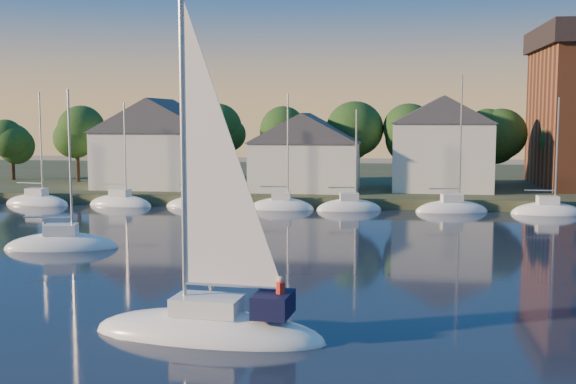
% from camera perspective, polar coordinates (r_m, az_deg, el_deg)
% --- Properties ---
extents(shoreline_land, '(160.00, 50.00, 2.00)m').
position_cam_1_polar(shoreline_land, '(93.37, 6.33, 0.63)').
color(shoreline_land, '#354025').
rests_on(shoreline_land, ground).
extents(wooden_dock, '(120.00, 3.00, 1.00)m').
position_cam_1_polar(wooden_dock, '(70.52, 5.78, -1.15)').
color(wooden_dock, brown).
rests_on(wooden_dock, ground).
extents(clubhouse_west, '(13.65, 9.45, 9.64)m').
position_cam_1_polar(clubhouse_west, '(79.85, -10.01, 3.91)').
color(clubhouse_west, beige).
rests_on(clubhouse_west, shoreline_land).
extents(clubhouse_centre, '(11.55, 8.40, 8.08)m').
position_cam_1_polar(clubhouse_centre, '(75.49, 1.41, 3.28)').
color(clubhouse_centre, beige).
rests_on(clubhouse_centre, shoreline_land).
extents(clubhouse_east, '(10.50, 8.40, 9.80)m').
position_cam_1_polar(clubhouse_east, '(77.14, 12.00, 3.85)').
color(clubhouse_east, beige).
rests_on(clubhouse_east, shoreline_land).
extents(tree_line, '(93.40, 5.40, 8.90)m').
position_cam_1_polar(tree_line, '(80.92, 7.56, 4.86)').
color(tree_line, '#3A2A1A').
rests_on(tree_line, shoreline_land).
extents(moored_fleet, '(63.50, 2.40, 12.05)m').
position_cam_1_polar(moored_fleet, '(69.05, -4.31, -1.20)').
color(moored_fleet, white).
rests_on(moored_fleet, ground).
extents(hero_sailboat, '(9.98, 4.04, 15.03)m').
position_cam_1_polar(hero_sailboat, '(29.61, -6.08, -10.16)').
color(hero_sailboat, white).
rests_on(hero_sailboat, ground).
extents(drifting_sailboat_left, '(7.84, 4.12, 11.66)m').
position_cam_1_polar(drifting_sailboat_left, '(50.52, -17.46, -4.19)').
color(drifting_sailboat_left, white).
rests_on(drifting_sailboat_left, ground).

